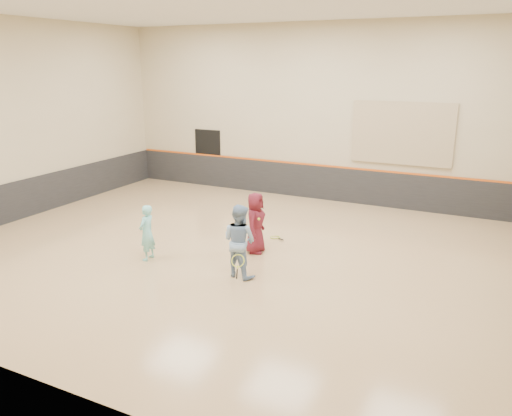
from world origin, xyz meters
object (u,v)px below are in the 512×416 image
at_px(girl, 147,233).
at_px(young_man, 256,223).
at_px(instructor, 239,241).
at_px(spare_racket, 275,236).

height_order(girl, young_man, young_man).
height_order(instructor, spare_racket, instructor).
distance_m(girl, instructor, 2.49).
relative_size(girl, instructor, 0.83).
bearing_deg(girl, spare_racket, 138.55).
relative_size(young_man, spare_racket, 2.52).
distance_m(girl, young_man, 2.70).
bearing_deg(girl, young_man, 123.25).
height_order(young_man, spare_racket, young_man).
relative_size(instructor, spare_racket, 2.70).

